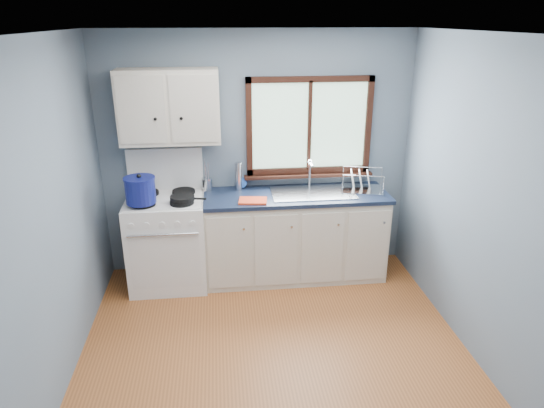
{
  "coord_description": "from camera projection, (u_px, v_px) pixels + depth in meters",
  "views": [
    {
      "loc": [
        -0.4,
        -3.07,
        2.6
      ],
      "look_at": [
        0.05,
        0.9,
        1.05
      ],
      "focal_mm": 32.0,
      "sensor_mm": 36.0,
      "label": 1
    }
  ],
  "objects": [
    {
      "name": "floor",
      "position": [
        278.0,
        370.0,
        3.83
      ],
      "size": [
        3.2,
        3.6,
        0.02
      ],
      "primitive_type": "cube",
      "color": "#A25A2B",
      "rests_on": "ground"
    },
    {
      "name": "ceiling",
      "position": [
        281.0,
        32.0,
        2.92
      ],
      "size": [
        3.2,
        3.6,
        0.02
      ],
      "primitive_type": "cube",
      "color": "white",
      "rests_on": "wall_back"
    },
    {
      "name": "wall_back",
      "position": [
        257.0,
        155.0,
        5.05
      ],
      "size": [
        3.2,
        0.02,
        2.5
      ],
      "primitive_type": "cube",
      "color": "slate",
      "rests_on": "ground"
    },
    {
      "name": "wall_left",
      "position": [
        38.0,
        235.0,
        3.2
      ],
      "size": [
        0.02,
        3.6,
        2.5
      ],
      "primitive_type": "cube",
      "color": "slate",
      "rests_on": "ground"
    },
    {
      "name": "wall_right",
      "position": [
        497.0,
        214.0,
        3.54
      ],
      "size": [
        0.02,
        3.6,
        2.5
      ],
      "primitive_type": "cube",
      "color": "slate",
      "rests_on": "ground"
    },
    {
      "name": "gas_range",
      "position": [
        168.0,
        239.0,
        4.91
      ],
      "size": [
        0.76,
        0.69,
        1.36
      ],
      "color": "white",
      "rests_on": "floor"
    },
    {
      "name": "base_cabinets",
      "position": [
        294.0,
        239.0,
        5.1
      ],
      "size": [
        1.85,
        0.6,
        0.88
      ],
      "color": "beige",
      "rests_on": "floor"
    },
    {
      "name": "countertop",
      "position": [
        295.0,
        196.0,
        4.92
      ],
      "size": [
        1.89,
        0.64,
        0.04
      ],
      "primitive_type": "cube",
      "color": "black",
      "rests_on": "base_cabinets"
    },
    {
      "name": "sink",
      "position": [
        313.0,
        199.0,
        4.95
      ],
      "size": [
        0.84,
        0.46,
        0.44
      ],
      "color": "silver",
      "rests_on": "countertop"
    },
    {
      "name": "window",
      "position": [
        309.0,
        133.0,
        4.99
      ],
      "size": [
        1.36,
        0.1,
        1.03
      ],
      "color": "#9EC6A8",
      "rests_on": "wall_back"
    },
    {
      "name": "upper_cabinets",
      "position": [
        169.0,
        107.0,
        4.59
      ],
      "size": [
        0.95,
        0.35,
        0.7
      ],
      "color": "beige",
      "rests_on": "wall_back"
    },
    {
      "name": "skillet",
      "position": [
        183.0,
        198.0,
        4.61
      ],
      "size": [
        0.37,
        0.27,
        0.05
      ],
      "rotation": [
        0.0,
        0.0,
        -0.2
      ],
      "color": "black",
      "rests_on": "gas_range"
    },
    {
      "name": "stockpot",
      "position": [
        140.0,
        190.0,
        4.52
      ],
      "size": [
        0.33,
        0.33,
        0.28
      ],
      "rotation": [
        0.0,
        0.0,
        0.15
      ],
      "color": "navy",
      "rests_on": "gas_range"
    },
    {
      "name": "utensil_crock",
      "position": [
        207.0,
        184.0,
        4.99
      ],
      "size": [
        0.13,
        0.13,
        0.34
      ],
      "rotation": [
        0.0,
        0.0,
        -0.21
      ],
      "color": "silver",
      "rests_on": "countertop"
    },
    {
      "name": "thermos",
      "position": [
        238.0,
        176.0,
        4.97
      ],
      "size": [
        0.09,
        0.09,
        0.3
      ],
      "primitive_type": "cylinder",
      "rotation": [
        0.0,
        0.0,
        0.34
      ],
      "color": "silver",
      "rests_on": "countertop"
    },
    {
      "name": "soap_bottle",
      "position": [
        242.0,
        176.0,
        5.0
      ],
      "size": [
        0.13,
        0.13,
        0.28
      ],
      "primitive_type": "imported",
      "rotation": [
        0.0,
        0.0,
        0.23
      ],
      "color": "blue",
      "rests_on": "countertop"
    },
    {
      "name": "dish_towel",
      "position": [
        253.0,
        201.0,
        4.7
      ],
      "size": [
        0.29,
        0.23,
        0.02
      ],
      "primitive_type": "cube",
      "rotation": [
        0.0,
        0.0,
        -0.13
      ],
      "color": "red",
      "rests_on": "countertop"
    },
    {
      "name": "dish_rack",
      "position": [
        361.0,
        185.0,
        5.0
      ],
      "size": [
        0.49,
        0.42,
        0.22
      ],
      "rotation": [
        0.0,
        0.0,
        -0.26
      ],
      "color": "silver",
      "rests_on": "countertop"
    }
  ]
}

